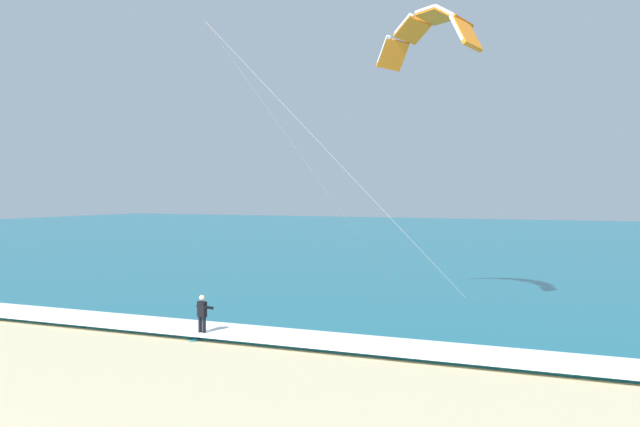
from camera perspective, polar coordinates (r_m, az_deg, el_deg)
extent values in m
cube|color=#146075|center=(85.77, 14.48, -2.04)|extent=(200.00, 120.00, 0.20)
cube|color=white|center=(30.27, -7.28, -8.70)|extent=(200.00, 2.94, 0.04)
ellipsoid|color=#239EC6|center=(29.92, -8.82, -9.21)|extent=(0.62, 1.45, 0.05)
cube|color=black|center=(30.11, -8.55, -9.05)|extent=(0.17, 0.08, 0.04)
cube|color=black|center=(29.71, -9.09, -9.20)|extent=(0.17, 0.08, 0.04)
cylinder|color=black|center=(29.91, -8.97, -8.44)|extent=(0.14, 0.14, 0.84)
cylinder|color=black|center=(29.78, -8.68, -8.49)|extent=(0.14, 0.14, 0.84)
cube|color=black|center=(29.73, -8.83, -7.10)|extent=(0.36, 0.24, 0.60)
sphere|color=beige|center=(29.67, -8.84, -6.26)|extent=(0.22, 0.22, 0.22)
cylinder|color=black|center=(29.96, -8.89, -6.93)|extent=(0.16, 0.51, 0.22)
cylinder|color=black|center=(29.72, -8.37, -7.00)|extent=(0.16, 0.51, 0.22)
cylinder|color=black|center=(30.00, -8.35, -6.92)|extent=(0.55, 0.11, 0.04)
cube|color=#3F3F42|center=(29.85, -8.68, -7.49)|extent=(0.13, 0.10, 0.10)
cube|color=orange|center=(33.05, 10.94, 13.05)|extent=(1.27, 1.63, 1.50)
cube|color=white|center=(32.78, 10.26, 13.52)|extent=(0.82, 0.67, 1.24)
cube|color=orange|center=(34.33, 10.04, 14.32)|extent=(1.69, 1.78, 1.14)
cube|color=white|center=(34.07, 9.37, 14.78)|extent=(1.16, 0.89, 0.80)
cube|color=orange|center=(35.65, 8.58, 14.45)|extent=(1.89, 1.83, 0.53)
cube|color=white|center=(35.40, 7.92, 14.89)|extent=(1.26, 0.99, 0.18)
cube|color=orange|center=(36.71, 6.94, 13.51)|extent=(1.89, 1.69, 1.14)
cube|color=white|center=(36.47, 6.29, 13.92)|extent=(1.15, 0.92, 0.80)
cube|color=orange|center=(37.30, 5.47, 11.77)|extent=(1.67, 1.39, 1.50)
cube|color=white|center=(37.06, 4.82, 12.16)|extent=(0.85, 0.68, 1.24)
cylinder|color=#B2B2B7|center=(30.63, 1.59, 3.61)|extent=(8.50, 6.73, 11.01)
cylinder|color=#B2B2B7|center=(33.00, -0.81, 3.48)|extent=(4.09, 9.89, 11.01)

